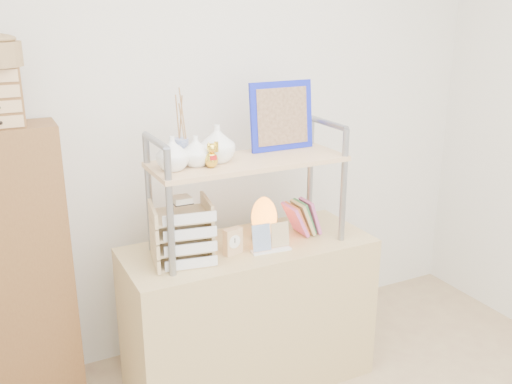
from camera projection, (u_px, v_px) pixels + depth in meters
room_shell at (362, 54)px, 1.75m from camera, size 3.42×3.41×2.61m
desk at (249, 314)px, 2.85m from camera, size 1.20×0.50×0.75m
cabinet at (20, 269)px, 2.64m from camera, size 0.45×0.25×1.35m
hutch at (235, 158)px, 2.58m from camera, size 0.90×0.34×0.75m
letter_tray at (183, 236)px, 2.51m from camera, size 0.28×0.27×0.30m
salt_lamp at (264, 218)px, 2.77m from camera, size 0.14×0.13×0.21m
desk_clock at (233, 241)px, 2.60m from camera, size 0.09×0.06×0.13m
postcard_stand at (271, 243)px, 2.65m from camera, size 0.20×0.07×0.14m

